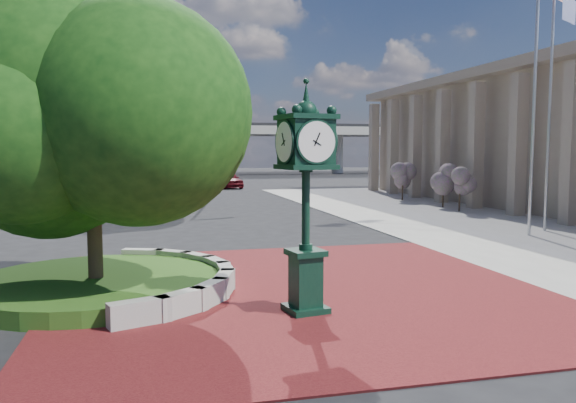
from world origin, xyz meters
The scene contains 17 objects.
ground centered at (0.00, 0.00, 0.00)m, with size 200.00×200.00×0.00m, color black.
plaza centered at (0.00, -1.00, 0.02)m, with size 12.00×12.00×0.04m, color maroon.
sidewalk centered at (16.00, 10.00, 0.02)m, with size 20.00×50.00×0.04m, color #9E9B93.
planter_wall centered at (-2.71, 0.00, 0.27)m, with size 2.96×6.77×0.54m.
grass_bed centered at (-5.00, 0.00, 0.20)m, with size 6.10×6.10×0.40m, color #204513.
overpass centered at (-0.22, 70.00, 6.54)m, with size 90.00×12.00×7.50m.
tree_planter centered at (-5.00, 0.00, 3.72)m, with size 5.20×5.20×6.33m.
tree_street centered at (-4.00, 18.00, 3.24)m, with size 4.40×4.40×5.45m.
post_clock centered at (-0.42, -2.89, 2.72)m, with size 1.17×1.17×4.95m.
parked_car centered at (3.41, 38.55, 0.81)m, with size 1.90×4.73×1.61m, color #4F0B12.
flagpole_a centered at (11.53, 5.58, 5.68)m, with size 1.61×0.88×11.08m.
flagpole_b centered at (13.08, 6.58, 5.31)m, with size 1.52×0.78×10.36m.
street_lamp_near centered at (0.89, 27.05, 6.08)m, with size 2.32×0.59×10.37m.
street_lamp_far centered at (-0.52, 42.95, 5.33)m, with size 2.04×0.44×9.09m.
shrub_near centered at (13.60, 14.50, 1.59)m, with size 1.20×1.20×2.20m.
shrub_mid centered at (13.95, 17.00, 1.59)m, with size 1.20×1.20×2.20m.
shrub_far centered at (13.66, 22.17, 1.59)m, with size 1.20×1.20×2.20m.
Camera 1 is at (-3.62, -14.38, 3.51)m, focal length 35.00 mm.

